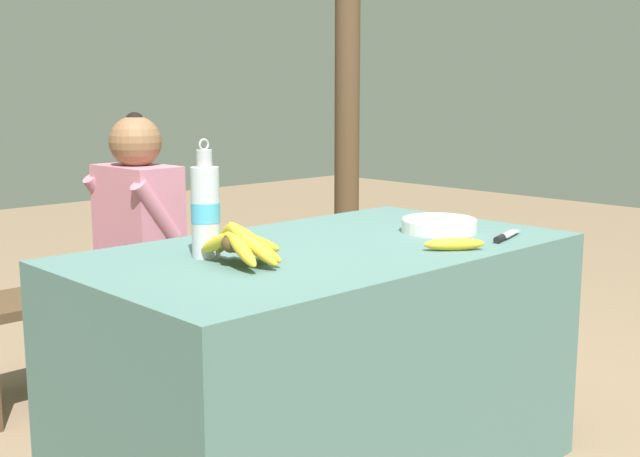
% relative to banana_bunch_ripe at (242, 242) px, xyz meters
% --- Properties ---
extents(market_counter, '(1.40, 0.79, 0.70)m').
position_rel_banana_bunch_ripe_xyz_m(market_counter, '(0.32, 0.03, -0.41)').
color(market_counter, '#4C706B').
rests_on(market_counter, ground_plane).
extents(banana_bunch_ripe, '(0.18, 0.26, 0.12)m').
position_rel_banana_bunch_ripe_xyz_m(banana_bunch_ripe, '(0.00, 0.00, 0.00)').
color(banana_bunch_ripe, '#4C381E').
rests_on(banana_bunch_ripe, market_counter).
extents(serving_bowl, '(0.23, 0.23, 0.04)m').
position_rel_banana_bunch_ripe_xyz_m(serving_bowl, '(0.73, -0.04, -0.03)').
color(serving_bowl, white).
rests_on(serving_bowl, market_counter).
extents(water_bottle, '(0.07, 0.07, 0.31)m').
position_rel_banana_bunch_ripe_xyz_m(water_bottle, '(-0.00, 0.14, 0.07)').
color(water_bottle, silver).
rests_on(water_bottle, market_counter).
extents(loose_banana_front, '(0.16, 0.13, 0.04)m').
position_rel_banana_bunch_ripe_xyz_m(loose_banana_front, '(0.53, -0.25, -0.04)').
color(loose_banana_front, gold).
rests_on(loose_banana_front, market_counter).
extents(knife, '(0.19, 0.08, 0.02)m').
position_rel_banana_bunch_ripe_xyz_m(knife, '(0.75, -0.25, -0.05)').
color(knife, '#BCBCC1').
rests_on(knife, market_counter).
extents(wooden_bench, '(1.63, 0.32, 0.41)m').
position_rel_banana_bunch_ripe_xyz_m(wooden_bench, '(0.47, 1.18, -0.42)').
color(wooden_bench, '#4C3823').
rests_on(wooden_bench, ground_plane).
extents(seated_vendor, '(0.41, 0.40, 1.05)m').
position_rel_banana_bunch_ripe_xyz_m(seated_vendor, '(0.35, 1.15, -0.16)').
color(seated_vendor, '#564C60').
rests_on(seated_vendor, ground_plane).
extents(banana_bunch_green, '(0.14, 0.25, 0.11)m').
position_rel_banana_bunch_ripe_xyz_m(banana_bunch_green, '(0.94, 1.18, -0.30)').
color(banana_bunch_green, '#4C381E').
rests_on(banana_bunch_green, wooden_bench).
extents(support_post_far, '(0.13, 0.13, 2.29)m').
position_rel_banana_bunch_ripe_xyz_m(support_post_far, '(1.75, 1.36, 0.38)').
color(support_post_far, '#4C3823').
rests_on(support_post_far, ground_plane).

